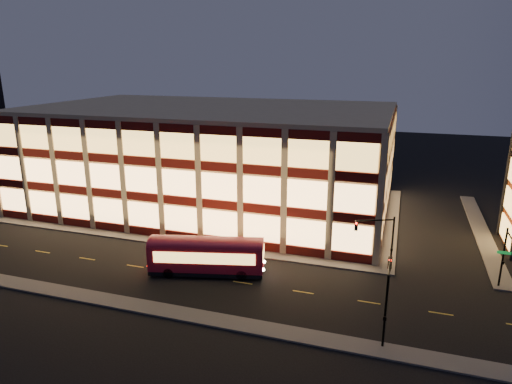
% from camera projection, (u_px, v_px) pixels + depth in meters
% --- Properties ---
extents(ground, '(200.00, 200.00, 0.00)m').
position_uv_depth(ground, '(179.00, 247.00, 52.75)').
color(ground, black).
rests_on(ground, ground).
extents(sidewalk_office_south, '(54.00, 2.00, 0.15)m').
position_uv_depth(sidewalk_office_south, '(160.00, 240.00, 54.53)').
color(sidewalk_office_south, '#514F4C').
rests_on(sidewalk_office_south, ground).
extents(sidewalk_office_east, '(2.00, 30.00, 0.15)m').
position_uv_depth(sidewalk_office_east, '(391.00, 220.00, 61.41)').
color(sidewalk_office_east, '#514F4C').
rests_on(sidewalk_office_east, ground).
extents(sidewalk_tower_west, '(2.00, 30.00, 0.15)m').
position_uv_depth(sidewalk_tower_west, '(480.00, 229.00, 58.13)').
color(sidewalk_tower_west, '#514F4C').
rests_on(sidewalk_tower_west, ground).
extents(sidewalk_near, '(100.00, 2.00, 0.15)m').
position_uv_depth(sidewalk_near, '(111.00, 301.00, 40.85)').
color(sidewalk_near, '#514F4C').
rests_on(sidewalk_near, ground).
extents(office_building, '(50.45, 30.45, 14.50)m').
position_uv_depth(office_building, '(212.00, 156.00, 67.04)').
color(office_building, tan).
rests_on(office_building, ground).
extents(traffic_signal_far, '(3.79, 1.87, 6.00)m').
position_uv_depth(traffic_signal_far, '(379.00, 235.00, 45.21)').
color(traffic_signal_far, black).
rests_on(traffic_signal_far, ground).
extents(traffic_signal_right, '(1.20, 4.37, 6.00)m').
position_uv_depth(traffic_signal_right, '(508.00, 253.00, 41.07)').
color(traffic_signal_right, black).
rests_on(traffic_signal_right, ground).
extents(traffic_signal_near, '(0.32, 4.45, 6.00)m').
position_uv_depth(traffic_signal_near, '(387.00, 289.00, 34.53)').
color(traffic_signal_near, black).
rests_on(traffic_signal_near, ground).
extents(trolley_bus, '(11.77, 5.54, 3.87)m').
position_uv_depth(trolley_bus, '(207.00, 254.00, 45.72)').
color(trolley_bus, '#A0081F').
rests_on(trolley_bus, ground).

